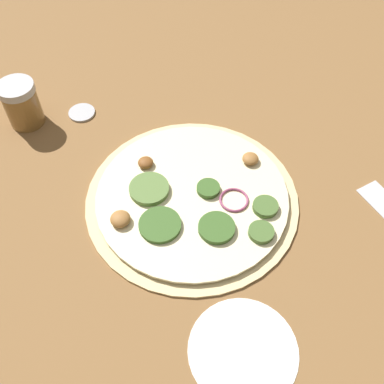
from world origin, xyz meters
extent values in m
plane|color=brown|center=(0.00, 0.00, 0.00)|extent=(3.00, 3.00, 0.00)
cylinder|color=beige|center=(0.00, 0.00, 0.00)|extent=(0.29, 0.29, 0.01)
cylinder|color=beige|center=(0.00, 0.00, 0.01)|extent=(0.26, 0.26, 0.00)
cylinder|color=#567538|center=(0.05, 0.03, 0.02)|extent=(0.06, 0.06, 0.01)
ellipsoid|color=brown|center=(0.08, -0.01, 0.02)|extent=(0.02, 0.02, 0.01)
cylinder|color=#385B23|center=(-0.01, -0.02, 0.02)|extent=(0.03, 0.03, 0.01)
cylinder|color=#47662D|center=(-0.10, -0.03, 0.02)|extent=(0.03, 0.03, 0.01)
torus|color=#934266|center=(-0.05, -0.02, 0.01)|extent=(0.04, 0.04, 0.00)
cylinder|color=#385B23|center=(0.01, 0.07, 0.01)|extent=(0.06, 0.06, 0.01)
ellipsoid|color=#996633|center=(-0.04, -0.10, 0.02)|extent=(0.02, 0.02, 0.01)
ellipsoid|color=#996633|center=(0.06, 0.09, 0.02)|extent=(0.03, 0.03, 0.01)
cylinder|color=#385B23|center=(-0.06, 0.03, 0.02)|extent=(0.05, 0.05, 0.01)
cylinder|color=#47662D|center=(-0.11, 0.01, 0.02)|extent=(0.03, 0.03, 0.01)
cylinder|color=olive|center=(0.30, 0.01, 0.03)|extent=(0.05, 0.05, 0.06)
cylinder|color=#B2B2B7|center=(0.30, 0.01, 0.07)|extent=(0.06, 0.06, 0.01)
cylinder|color=#B2B2B7|center=(0.24, -0.05, 0.00)|extent=(0.04, 0.04, 0.01)
cylinder|color=white|center=(-0.16, 0.15, 0.00)|extent=(0.12, 0.12, 0.00)
camera|label=1|loc=(-0.20, 0.31, 0.50)|focal=42.00mm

